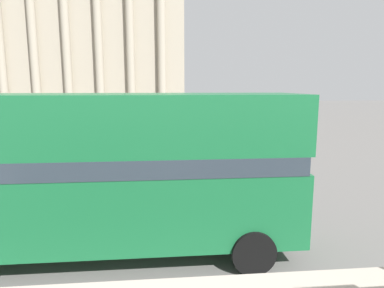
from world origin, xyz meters
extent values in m
cylinder|color=black|center=(1.53, 7.84, 0.55)|extent=(1.09, 0.22, 1.09)
cylinder|color=black|center=(1.53, 5.41, 0.55)|extent=(1.09, 0.22, 1.09)
cube|color=#196638|center=(-2.80, 6.62, 1.48)|extent=(11.47, 2.43, 1.87)
cube|color=#2D3842|center=(-2.80, 6.62, 2.65)|extent=(11.24, 2.45, 0.45)
cube|color=#196638|center=(-2.80, 6.62, 3.59)|extent=(11.47, 2.43, 1.45)
cube|color=#A39984|center=(-10.58, 44.84, 11.84)|extent=(25.73, 14.10, 23.68)
cylinder|color=#A39984|center=(-14.01, 37.34, 10.06)|extent=(0.90, 0.90, 20.13)
cylinder|color=#A39984|center=(-10.58, 37.34, 10.06)|extent=(0.90, 0.90, 20.13)
cylinder|color=#A39984|center=(-7.15, 37.34, 10.06)|extent=(0.90, 0.90, 20.13)
cylinder|color=#A39984|center=(-3.72, 37.34, 10.06)|extent=(0.90, 0.90, 20.13)
cylinder|color=#A39984|center=(-0.29, 37.34, 10.06)|extent=(0.90, 0.90, 20.13)
cylinder|color=black|center=(-1.13, 10.30, 1.78)|extent=(0.12, 0.12, 3.56)
cube|color=black|center=(-0.95, 10.30, 3.11)|extent=(0.20, 0.24, 0.70)
sphere|color=green|center=(-0.84, 10.30, 3.26)|extent=(0.14, 0.14, 0.14)
cylinder|color=black|center=(5.68, 18.56, 1.90)|extent=(0.12, 0.12, 3.80)
cube|color=black|center=(5.86, 18.56, 3.35)|extent=(0.20, 0.24, 0.70)
sphere|color=red|center=(5.97, 18.56, 3.50)|extent=(0.14, 0.14, 0.14)
cylinder|color=black|center=(6.78, 26.40, 1.87)|extent=(0.12, 0.12, 3.73)
cube|color=black|center=(6.96, 26.40, 3.28)|extent=(0.20, 0.24, 0.70)
sphere|color=red|center=(7.07, 26.40, 3.43)|extent=(0.14, 0.14, 0.14)
cylinder|color=#282B33|center=(-0.64, 12.51, 0.40)|extent=(0.14, 0.14, 0.81)
cylinder|color=#282B33|center=(-0.46, 12.51, 0.40)|extent=(0.14, 0.14, 0.81)
cylinder|color=#606638|center=(-0.55, 12.51, 1.13)|extent=(0.32, 0.32, 0.64)
sphere|color=tan|center=(-0.55, 12.51, 1.56)|extent=(0.22, 0.22, 0.22)
cylinder|color=#282B33|center=(6.64, 26.89, 0.44)|extent=(0.14, 0.14, 0.88)
cylinder|color=#282B33|center=(6.82, 26.89, 0.44)|extent=(0.14, 0.14, 0.88)
cylinder|color=yellow|center=(6.73, 26.89, 1.23)|extent=(0.32, 0.32, 0.70)
sphere|color=tan|center=(6.73, 26.89, 1.70)|extent=(0.24, 0.24, 0.24)
cylinder|color=#282B33|center=(-5.73, 22.09, 0.43)|extent=(0.14, 0.14, 0.86)
cylinder|color=#282B33|center=(-5.55, 22.09, 0.43)|extent=(0.14, 0.14, 0.86)
cylinder|color=black|center=(-5.64, 22.09, 1.20)|extent=(0.32, 0.32, 0.68)
sphere|color=tan|center=(-5.64, 22.09, 1.65)|extent=(0.23, 0.23, 0.23)
cylinder|color=#282B33|center=(-3.58, 20.56, 0.43)|extent=(0.14, 0.14, 0.85)
cylinder|color=#282B33|center=(-3.40, 20.56, 0.43)|extent=(0.14, 0.14, 0.85)
cylinder|color=slate|center=(-3.49, 20.56, 1.19)|extent=(0.32, 0.32, 0.67)
sphere|color=tan|center=(-3.49, 20.56, 1.64)|extent=(0.23, 0.23, 0.23)
camera|label=1|loc=(-0.68, -2.07, 4.51)|focal=32.00mm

